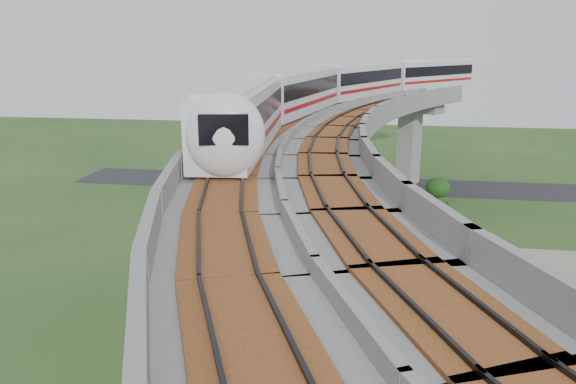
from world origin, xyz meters
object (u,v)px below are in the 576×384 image
car_white (557,335)px  car_red (555,288)px  metro_train (352,86)px  car_dark (480,263)px

car_white → car_red: size_ratio=0.90×
metro_train → car_white: bearing=-60.1°
car_white → car_dark: bearing=66.3°
car_white → car_dark: (-2.44, 9.84, 0.09)m
metro_train → car_dark: size_ratio=12.99×
metro_train → car_red: size_ratio=15.78×
car_red → metro_train: bearing=-163.6°
car_white → car_dark: 10.13m
metro_train → car_white: 27.52m
car_white → metro_train: bearing=82.3°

